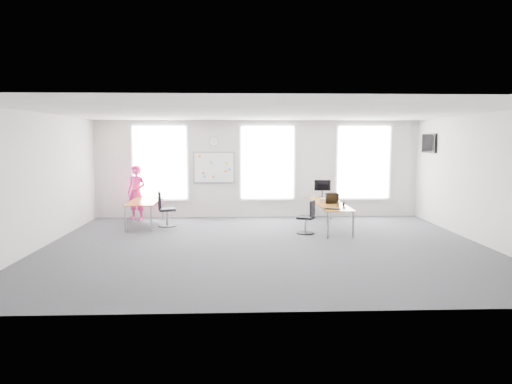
{
  "coord_description": "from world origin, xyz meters",
  "views": [
    {
      "loc": [
        -0.6,
        -10.12,
        2.38
      ],
      "look_at": [
        -0.16,
        1.2,
        1.1
      ],
      "focal_mm": 32.0,
      "sensor_mm": 36.0,
      "label": 1
    }
  ],
  "objects_px": {
    "monitor": "(322,187)",
    "desk_right": "(330,205)",
    "chair_right": "(308,219)",
    "desk_left": "(145,203)",
    "chair_left": "(165,211)",
    "keyboard": "(333,209)",
    "headphones": "(341,204)",
    "person": "(137,193)"
  },
  "relations": [
    {
      "from": "desk_right",
      "to": "desk_left",
      "type": "bearing_deg",
      "value": 174.22
    },
    {
      "from": "desk_right",
      "to": "person",
      "type": "distance_m",
      "value": 5.71
    },
    {
      "from": "desk_right",
      "to": "chair_right",
      "type": "height_order",
      "value": "chair_right"
    },
    {
      "from": "desk_right",
      "to": "chair_left",
      "type": "xyz_separation_m",
      "value": [
        -4.54,
        0.41,
        -0.21
      ]
    },
    {
      "from": "desk_left",
      "to": "chair_left",
      "type": "height_order",
      "value": "chair_left"
    },
    {
      "from": "desk_left",
      "to": "keyboard",
      "type": "xyz_separation_m",
      "value": [
        4.95,
        -1.6,
        0.03
      ]
    },
    {
      "from": "desk_right",
      "to": "desk_left",
      "type": "xyz_separation_m",
      "value": [
        -5.1,
        0.52,
        0.02
      ]
    },
    {
      "from": "headphones",
      "to": "monitor",
      "type": "height_order",
      "value": "monitor"
    },
    {
      "from": "desk_left",
      "to": "desk_right",
      "type": "bearing_deg",
      "value": -5.78
    },
    {
      "from": "keyboard",
      "to": "desk_right",
      "type": "bearing_deg",
      "value": 98.15
    },
    {
      "from": "desk_left",
      "to": "headphones",
      "type": "xyz_separation_m",
      "value": [
        5.29,
        -1.01,
        0.07
      ]
    },
    {
      "from": "chair_right",
      "to": "desk_left",
      "type": "bearing_deg",
      "value": -81.85
    },
    {
      "from": "chair_left",
      "to": "person",
      "type": "relative_size",
      "value": 0.59
    },
    {
      "from": "desk_left",
      "to": "monitor",
      "type": "height_order",
      "value": "monitor"
    },
    {
      "from": "chair_left",
      "to": "keyboard",
      "type": "height_order",
      "value": "chair_left"
    },
    {
      "from": "monitor",
      "to": "headphones",
      "type": "bearing_deg",
      "value": -78.46
    },
    {
      "from": "desk_right",
      "to": "chair_right",
      "type": "xyz_separation_m",
      "value": [
        -0.72,
        -0.76,
        -0.26
      ]
    },
    {
      "from": "desk_left",
      "to": "chair_right",
      "type": "bearing_deg",
      "value": -16.23
    },
    {
      "from": "desk_left",
      "to": "keyboard",
      "type": "relative_size",
      "value": 4.88
    },
    {
      "from": "chair_left",
      "to": "monitor",
      "type": "xyz_separation_m",
      "value": [
        4.55,
        0.77,
        0.57
      ]
    },
    {
      "from": "chair_left",
      "to": "keyboard",
      "type": "distance_m",
      "value": 4.65
    },
    {
      "from": "desk_left",
      "to": "person",
      "type": "bearing_deg",
      "value": 115.73
    },
    {
      "from": "headphones",
      "to": "monitor",
      "type": "bearing_deg",
      "value": 86.59
    },
    {
      "from": "desk_left",
      "to": "chair_left",
      "type": "distance_m",
      "value": 0.62
    },
    {
      "from": "desk_right",
      "to": "person",
      "type": "height_order",
      "value": "person"
    },
    {
      "from": "chair_left",
      "to": "chair_right",
      "type": "bearing_deg",
      "value": -122.61
    },
    {
      "from": "keyboard",
      "to": "monitor",
      "type": "height_order",
      "value": "monitor"
    },
    {
      "from": "desk_right",
      "to": "desk_left",
      "type": "relative_size",
      "value": 1.43
    },
    {
      "from": "desk_left",
      "to": "person",
      "type": "relative_size",
      "value": 1.18
    },
    {
      "from": "chair_left",
      "to": "keyboard",
      "type": "xyz_separation_m",
      "value": [
        4.39,
        -1.49,
        0.26
      ]
    },
    {
      "from": "desk_right",
      "to": "person",
      "type": "relative_size",
      "value": 1.69
    },
    {
      "from": "desk_left",
      "to": "headphones",
      "type": "distance_m",
      "value": 5.39
    },
    {
      "from": "chair_right",
      "to": "person",
      "type": "relative_size",
      "value": 0.52
    },
    {
      "from": "desk_right",
      "to": "desk_left",
      "type": "distance_m",
      "value": 5.13
    },
    {
      "from": "headphones",
      "to": "person",
      "type": "bearing_deg",
      "value": 152.14
    },
    {
      "from": "chair_right",
      "to": "monitor",
      "type": "relative_size",
      "value": 1.61
    },
    {
      "from": "headphones",
      "to": "monitor",
      "type": "relative_size",
      "value": 0.33
    },
    {
      "from": "monitor",
      "to": "desk_right",
      "type": "bearing_deg",
      "value": -85.12
    },
    {
      "from": "chair_left",
      "to": "desk_left",
      "type": "bearing_deg",
      "value": 63.79
    },
    {
      "from": "headphones",
      "to": "keyboard",
      "type": "bearing_deg",
      "value": -129.3
    },
    {
      "from": "keyboard",
      "to": "headphones",
      "type": "bearing_deg",
      "value": 76.2
    },
    {
      "from": "desk_left",
      "to": "chair_left",
      "type": "bearing_deg",
      "value": -10.64
    }
  ]
}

